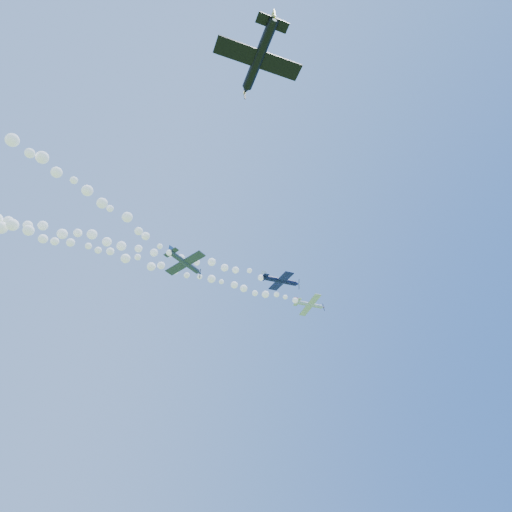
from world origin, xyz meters
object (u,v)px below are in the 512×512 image
plane_navy (281,281)px  plane_white (310,305)px  plane_black (259,58)px  plane_grey (185,263)px

plane_navy → plane_white: bearing=2.2°
plane_navy → plane_black: bearing=-115.2°
plane_grey → plane_navy: bearing=-16.5°
plane_grey → plane_black: plane_grey is taller
plane_white → plane_navy: (-5.84, 0.62, 4.00)m
plane_white → plane_navy: bearing=178.9°
plane_black → plane_grey: bearing=-4.1°
plane_navy → plane_grey: plane_navy is taller
plane_white → plane_navy: 7.11m
plane_grey → plane_black: (-7.36, -38.64, -11.05)m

